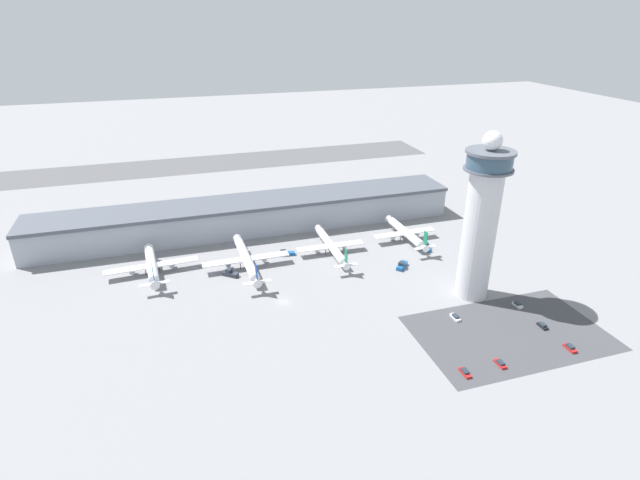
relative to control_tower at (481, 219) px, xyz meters
name	(u,v)px	position (x,y,z in m)	size (l,w,h in m)	color
ground_plane	(283,302)	(-69.95, 15.68, -31.20)	(1000.00, 1000.00, 0.00)	gray
terminal_building	(249,215)	(-69.95, 85.68, -23.30)	(202.83, 25.00, 15.60)	#A3A8B2
runway_strip	(220,163)	(-69.95, 210.21, -31.20)	(304.24, 44.00, 0.01)	#515154
control_tower	(481,219)	(0.00, 0.00, 0.00)	(16.95, 16.95, 62.85)	silver
parking_lot_surface	(509,333)	(-1.46, -26.11, -31.20)	(64.00, 40.00, 0.01)	#424247
airplane_gate_alpha	(152,265)	(-116.34, 52.96, -27.20)	(37.59, 35.93, 12.39)	white
airplane_gate_bravo	(246,259)	(-78.39, 46.05, -26.69)	(36.53, 44.46, 12.56)	white
airplane_gate_charlie	(331,246)	(-40.15, 48.75, -27.28)	(30.21, 41.71, 11.43)	white
airplane_gate_delta	(406,233)	(-2.35, 51.39, -26.96)	(30.45, 37.54, 12.11)	white
service_truck_catering	(402,266)	(-15.69, 27.36, -30.18)	(7.25, 7.32, 2.95)	black
service_truck_fuel	(285,253)	(-60.07, 53.54, -30.33)	(8.66, 3.64, 2.54)	black
service_truck_baggage	(230,274)	(-86.03, 41.74, -30.12)	(6.74, 6.19, 3.12)	black
service_truck_water	(426,247)	(2.82, 40.46, -30.27)	(4.45, 8.01, 2.70)	black
car_red_hatchback	(570,348)	(11.49, -39.55, -30.61)	(2.05, 4.67, 1.54)	black
car_navy_sedan	(517,305)	(11.74, -12.78, -30.58)	(2.04, 4.09, 1.59)	black
car_maroon_suv	(543,326)	(11.48, -26.61, -30.65)	(1.78, 4.07, 1.43)	black
car_silver_sedan	(465,372)	(-27.29, -39.91, -30.67)	(1.82, 4.74, 1.37)	black
car_green_van	(500,364)	(-14.69, -39.50, -30.68)	(1.79, 4.63, 1.36)	black
car_white_wagon	(455,317)	(-14.44, -13.11, -30.62)	(1.79, 4.81, 1.50)	black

